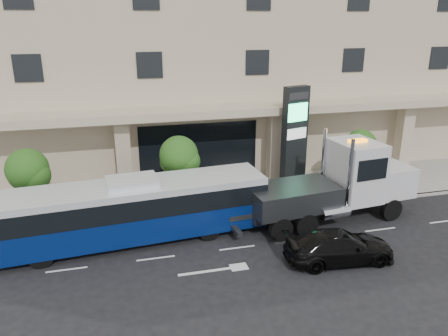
% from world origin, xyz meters
% --- Properties ---
extents(ground, '(120.00, 120.00, 0.00)m').
position_xyz_m(ground, '(0.00, 0.00, 0.00)').
color(ground, black).
rests_on(ground, ground).
extents(sidewalk, '(120.00, 6.00, 0.15)m').
position_xyz_m(sidewalk, '(0.00, 5.00, 0.07)').
color(sidewalk, gray).
rests_on(sidewalk, ground).
extents(curb, '(120.00, 0.30, 0.15)m').
position_xyz_m(curb, '(0.00, 2.00, 0.07)').
color(curb, gray).
rests_on(curb, ground).
extents(convention_center, '(60.00, 17.60, 20.00)m').
position_xyz_m(convention_center, '(-0.00, 15.42, 9.97)').
color(convention_center, '#BCA98D').
rests_on(convention_center, ground).
extents(tree_left, '(2.27, 2.20, 4.22)m').
position_xyz_m(tree_left, '(-9.97, 3.59, 3.11)').
color(tree_left, '#422B19').
rests_on(tree_left, sidewalk).
extents(tree_mid, '(2.28, 2.20, 4.38)m').
position_xyz_m(tree_mid, '(-1.97, 3.59, 3.26)').
color(tree_mid, '#422B19').
rests_on(tree_mid, sidewalk).
extents(tree_right, '(2.10, 2.00, 4.04)m').
position_xyz_m(tree_right, '(9.53, 3.59, 3.04)').
color(tree_right, '#422B19').
rests_on(tree_right, sidewalk).
extents(city_bus, '(13.51, 3.92, 3.38)m').
position_xyz_m(city_bus, '(-4.78, 0.54, 1.72)').
color(city_bus, black).
rests_on(city_bus, ground).
extents(tow_truck, '(10.98, 3.66, 4.98)m').
position_xyz_m(tow_truck, '(6.33, 0.33, 2.05)').
color(tow_truck, '#2D3033').
rests_on(tow_truck, ground).
extents(black_sedan, '(5.25, 2.45, 1.48)m').
position_xyz_m(black_sedan, '(4.25, -3.81, 0.74)').
color(black_sedan, black).
rests_on(black_sedan, ground).
extents(signage_pylon, '(1.76, 1.03, 6.69)m').
position_xyz_m(signage_pylon, '(5.56, 4.90, 3.54)').
color(signage_pylon, black).
rests_on(signage_pylon, sidewalk).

